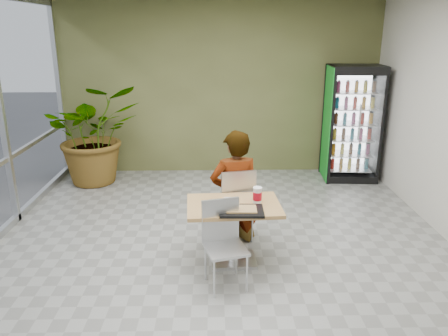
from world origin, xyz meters
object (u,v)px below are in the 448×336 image
at_px(cafeteria_tray, 242,211).
at_px(beverage_fridge, 352,124).
at_px(dining_table, 234,221).
at_px(chair_near, 223,236).
at_px(seated_woman, 235,197).
at_px(chair_far, 237,200).
at_px(potted_plant, 94,134).
at_px(soda_cup, 257,195).

xyz_separation_m(cafeteria_tray, beverage_fridge, (2.22, 3.32, 0.28)).
relative_size(dining_table, cafeteria_tray, 2.29).
bearing_deg(beverage_fridge, cafeteria_tray, -120.07).
height_order(dining_table, chair_near, chair_near).
bearing_deg(seated_woman, cafeteria_tray, 80.61).
bearing_deg(chair_far, chair_near, 66.79).
bearing_deg(potted_plant, beverage_fridge, 1.30).
distance_m(chair_far, potted_plant, 3.46).
distance_m(chair_far, seated_woman, 0.06).
height_order(dining_table, seated_woman, seated_woman).
height_order(seated_woman, beverage_fridge, beverage_fridge).
distance_m(dining_table, seated_woman, 0.60).
distance_m(soda_cup, beverage_fridge, 3.66).
xyz_separation_m(soda_cup, potted_plant, (-2.65, 2.94, 0.05)).
relative_size(chair_far, beverage_fridge, 0.48).
xyz_separation_m(chair_far, seated_woman, (-0.02, 0.05, 0.01)).
xyz_separation_m(chair_far, chair_near, (-0.19, -0.97, -0.03)).
relative_size(seated_woman, beverage_fridge, 0.86).
bearing_deg(soda_cup, dining_table, -171.08).
distance_m(beverage_fridge, potted_plant, 4.67).
height_order(seated_woman, soda_cup, seated_woman).
height_order(cafeteria_tray, beverage_fridge, beverage_fridge).
bearing_deg(chair_far, seated_woman, -79.74).
relative_size(chair_far, soda_cup, 5.32).
bearing_deg(dining_table, cafeteria_tray, -71.83).
relative_size(chair_near, soda_cup, 5.01).
relative_size(chair_far, cafeteria_tray, 2.06).
bearing_deg(chair_far, beverage_fridge, -143.15).
bearing_deg(dining_table, soda_cup, 8.92).
bearing_deg(soda_cup, potted_plant, 132.07).
xyz_separation_m(chair_near, soda_cup, (0.41, 0.47, 0.29)).
height_order(seated_woman, cafeteria_tray, seated_woman).
bearing_deg(seated_woman, potted_plant, -56.44).
relative_size(dining_table, soda_cup, 5.91).
bearing_deg(dining_table, chair_near, -107.30).
distance_m(dining_table, cafeteria_tray, 0.33).
bearing_deg(cafeteria_tray, seated_woman, 92.46).
relative_size(dining_table, chair_near, 1.18).
bearing_deg(soda_cup, beverage_fridge, 56.44).
xyz_separation_m(seated_woman, soda_cup, (0.24, -0.56, 0.24)).
bearing_deg(chair_near, chair_far, 63.13).
relative_size(chair_far, chair_near, 1.06).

